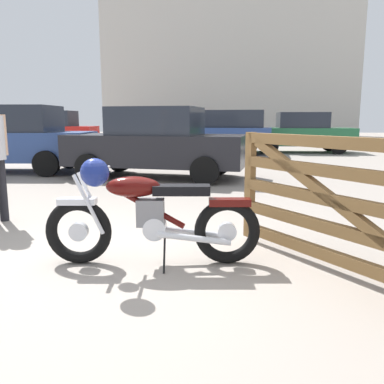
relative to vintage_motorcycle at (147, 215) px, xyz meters
The scene contains 8 objects.
ground_plane 0.55m from the vintage_motorcycle, 150.53° to the left, with size 80.00×80.00×0.00m, color gray.
vintage_motorcycle is the anchor object (origin of this frame).
timber_gate 1.95m from the vintage_motorcycle, ahead, with size 1.66×2.08×1.60m.
red_hatchback_near 12.85m from the vintage_motorcycle, 89.61° to the left, with size 4.83×2.28×1.74m.
white_estate_far 14.32m from the vintage_motorcycle, 75.07° to the left, with size 4.21×1.94×1.67m.
pale_sedan_back 5.90m from the vintage_motorcycle, 99.70° to the left, with size 4.40×2.36×1.67m.
blue_hatchback_right 16.89m from the vintage_motorcycle, 117.43° to the left, with size 3.96×1.95×1.78m.
industrial_building 29.51m from the vintage_motorcycle, 89.33° to the left, with size 18.46×9.93×24.12m.
Camera 1 is at (1.03, -3.80, 1.39)m, focal length 37.64 mm.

